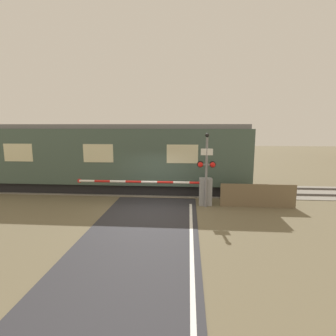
% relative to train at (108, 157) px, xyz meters
% --- Properties ---
extents(ground_plane, '(80.00, 80.00, 0.00)m').
position_rel_train_xyz_m(ground_plane, '(3.16, -3.77, -1.98)').
color(ground_plane, '#6B6047').
extents(track_bed, '(36.00, 3.20, 0.13)m').
position_rel_train_xyz_m(track_bed, '(3.16, 0.00, -1.95)').
color(track_bed, gray).
rests_on(track_bed, ground_plane).
extents(train, '(16.21, 3.20, 3.86)m').
position_rel_train_xyz_m(train, '(0.00, 0.00, 0.00)').
color(train, black).
rests_on(train, ground_plane).
extents(crossing_barrier, '(6.60, 0.44, 1.31)m').
position_rel_train_xyz_m(crossing_barrier, '(5.05, -2.78, -1.24)').
color(crossing_barrier, gray).
rests_on(crossing_barrier, ground_plane).
extents(signal_post, '(0.86, 0.26, 3.44)m').
position_rel_train_xyz_m(signal_post, '(5.61, -3.10, -0.02)').
color(signal_post, gray).
rests_on(signal_post, ground_plane).
extents(roadside_fence, '(3.46, 0.06, 1.10)m').
position_rel_train_xyz_m(roadside_fence, '(8.03, -2.94, -1.43)').
color(roadside_fence, '#726047').
rests_on(roadside_fence, ground_plane).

